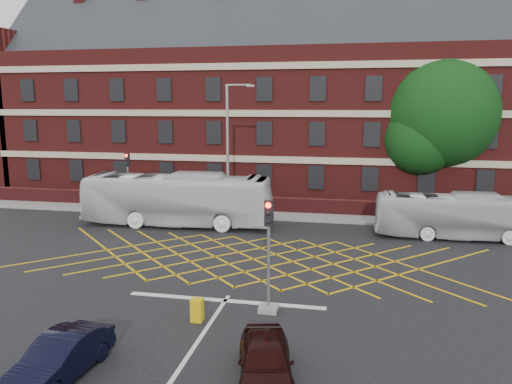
% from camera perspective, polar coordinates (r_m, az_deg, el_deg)
% --- Properties ---
extents(ground, '(120.00, 120.00, 0.00)m').
position_cam_1_polar(ground, '(23.53, -1.32, -9.13)').
color(ground, black).
rests_on(ground, ground).
extents(victorian_building, '(51.00, 12.17, 20.40)m').
position_cam_1_polar(victorian_building, '(43.91, 5.36, 10.18)').
color(victorian_building, '#5B1917').
rests_on(victorian_building, ground).
extents(boundary_wall, '(56.00, 0.50, 1.10)m').
position_cam_1_polar(boundary_wall, '(35.74, 3.25, -1.53)').
color(boundary_wall, '#4F1516').
rests_on(boundary_wall, ground).
extents(far_pavement, '(60.00, 3.00, 0.12)m').
position_cam_1_polar(far_pavement, '(34.88, 3.00, -2.65)').
color(far_pavement, slate).
rests_on(far_pavement, ground).
extents(box_junction_hatching, '(8.22, 8.22, 0.02)m').
position_cam_1_polar(box_junction_hatching, '(25.38, -0.32, -7.66)').
color(box_junction_hatching, '#CC990C').
rests_on(box_junction_hatching, ground).
extents(stop_line, '(8.00, 0.30, 0.02)m').
position_cam_1_polar(stop_line, '(20.34, -3.53, -12.28)').
color(stop_line, silver).
rests_on(stop_line, ground).
extents(bus_left, '(12.24, 3.25, 3.38)m').
position_cam_1_polar(bus_left, '(32.27, -8.95, -0.84)').
color(bus_left, silver).
rests_on(bus_left, ground).
extents(bus_right, '(9.53, 2.36, 2.65)m').
position_cam_1_polar(bus_right, '(31.17, 22.20, -2.55)').
color(bus_right, silver).
rests_on(bus_right, ground).
extents(car_navy, '(1.58, 3.86, 1.24)m').
position_cam_1_polar(car_navy, '(15.94, -21.48, -17.21)').
color(car_navy, black).
rests_on(car_navy, ground).
extents(car_maroon, '(2.29, 4.01, 1.28)m').
position_cam_1_polar(car_maroon, '(14.75, 1.08, -18.71)').
color(car_maroon, black).
rests_on(car_maroon, ground).
extents(deciduous_tree, '(8.23, 8.15, 11.08)m').
position_cam_1_polar(deciduous_tree, '(39.47, 20.34, 7.58)').
color(deciduous_tree, black).
rests_on(deciduous_tree, ground).
extents(traffic_light_near, '(0.70, 0.70, 4.27)m').
position_cam_1_polar(traffic_light_near, '(18.75, 1.44, -8.52)').
color(traffic_light_near, slate).
rests_on(traffic_light_near, ground).
extents(traffic_light_far, '(0.70, 0.70, 4.27)m').
position_cam_1_polar(traffic_light_far, '(36.85, -14.37, 0.44)').
color(traffic_light_far, slate).
rests_on(traffic_light_far, ground).
extents(street_lamp, '(2.25, 1.00, 8.93)m').
position_cam_1_polar(street_lamp, '(32.22, -3.12, 1.74)').
color(street_lamp, slate).
rests_on(street_lamp, ground).
extents(direction_signs, '(1.10, 0.16, 2.20)m').
position_cam_1_polar(direction_signs, '(38.50, -15.84, 0.19)').
color(direction_signs, gray).
rests_on(direction_signs, ground).
extents(utility_cabinet, '(0.41, 0.39, 0.84)m').
position_cam_1_polar(utility_cabinet, '(18.55, -6.74, -13.25)').
color(utility_cabinet, gold).
rests_on(utility_cabinet, ground).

